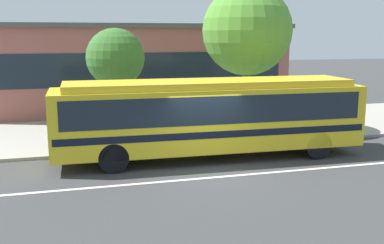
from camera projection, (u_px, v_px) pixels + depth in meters
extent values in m
plane|color=#393A3B|center=(208.00, 170.00, 15.51)|extent=(120.00, 120.00, 0.00)
cube|color=#9E988E|center=(165.00, 129.00, 22.00)|extent=(60.00, 8.00, 0.12)
cube|color=silver|center=(215.00, 177.00, 14.75)|extent=(56.00, 0.16, 0.01)
cube|color=gold|center=(210.00, 117.00, 16.80)|extent=(11.26, 2.72, 2.20)
cube|color=gold|center=(210.00, 84.00, 16.57)|extent=(10.35, 2.40, 0.24)
cube|color=#19232D|center=(210.00, 105.00, 16.72)|extent=(10.58, 2.72, 0.97)
cube|color=black|center=(210.00, 128.00, 16.88)|extent=(11.03, 2.73, 0.24)
cube|color=#19232D|center=(347.00, 100.00, 18.02)|extent=(0.18, 2.12, 1.06)
cylinder|color=black|center=(292.00, 133.00, 18.90)|extent=(1.01, 0.31, 1.00)
cylinder|color=black|center=(318.00, 145.00, 16.87)|extent=(1.01, 0.31, 1.00)
cylinder|color=black|center=(109.00, 143.00, 17.17)|extent=(1.01, 0.31, 1.00)
cylinder|color=black|center=(114.00, 158.00, 15.14)|extent=(1.01, 0.31, 1.00)
cylinder|color=navy|center=(86.00, 140.00, 17.56)|extent=(0.14, 0.14, 0.84)
cylinder|color=navy|center=(89.00, 139.00, 17.71)|extent=(0.14, 0.14, 0.84)
cylinder|color=#3977BA|center=(87.00, 120.00, 17.50)|extent=(0.48, 0.48, 0.65)
sphere|color=#C5B682|center=(86.00, 109.00, 17.42)|extent=(0.20, 0.20, 0.20)
cylinder|color=gray|center=(270.00, 112.00, 19.56)|extent=(0.08, 0.08, 2.22)
cube|color=yellow|center=(271.00, 91.00, 19.39)|extent=(0.14, 0.44, 0.56)
cylinder|color=brown|center=(117.00, 107.00, 19.95)|extent=(0.35, 0.35, 2.53)
sphere|color=#376C2B|center=(115.00, 58.00, 19.55)|extent=(2.48, 2.48, 2.48)
cylinder|color=brown|center=(246.00, 95.00, 21.63)|extent=(0.37, 0.37, 3.10)
sphere|color=#549433|center=(247.00, 30.00, 21.07)|extent=(4.10, 4.10, 4.10)
cube|color=#96554C|center=(134.00, 68.00, 28.44)|extent=(16.82, 8.04, 4.82)
cube|color=#19232D|center=(145.00, 69.00, 24.57)|extent=(15.48, 0.04, 1.74)
cube|color=#4A4A47|center=(133.00, 27.00, 27.97)|extent=(17.22, 8.44, 0.24)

